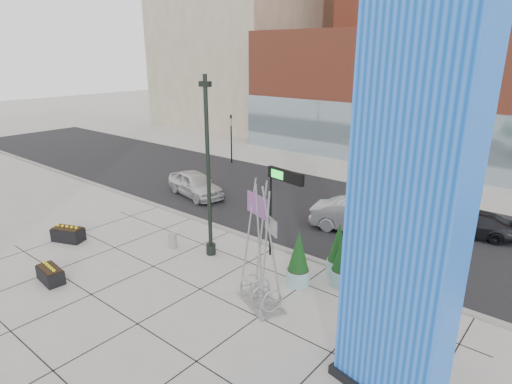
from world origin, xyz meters
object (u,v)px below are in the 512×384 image
Objects in this scene: concrete_bollard at (173,240)px; public_art_sculpture at (261,274)px; overhead_street_sign at (284,182)px; lamp_post at (209,186)px; car_white_west at (195,184)px; blue_pylon at (404,230)px; car_silver_mid at (359,217)px.

public_art_sculpture is at bearing -9.59° from concrete_bollard.
lamp_post is at bearing -140.19° from overhead_street_sign.
car_white_west is at bearing 141.84° from lamp_post.
blue_pylon reaches higher than concrete_bollard.
lamp_post is 3.39m from overhead_street_sign.
blue_pylon is at bearing 10.60° from public_art_sculpture.
blue_pylon reaches higher than lamp_post.
lamp_post reaches higher than concrete_bollard.
blue_pylon is at bearing -24.40° from overhead_street_sign.
public_art_sculpture reaches higher than car_white_west.
public_art_sculpture is at bearing -109.99° from car_white_west.
blue_pylon is 1.24× the size of lamp_post.
blue_pylon is 2.15× the size of car_white_west.
public_art_sculpture is 6.41× the size of concrete_bollard.
blue_pylon is 8.51m from overhead_street_sign.
lamp_post is at bearing 134.86° from car_silver_mid.
public_art_sculpture reaches higher than car_silver_mid.
lamp_post is at bearing 174.44° from blue_pylon.
blue_pylon reaches higher than public_art_sculpture.
blue_pylon is at bearing -104.22° from car_white_west.
lamp_post reaches higher than overhead_street_sign.
concrete_bollard is 0.15× the size of car_silver_mid.
public_art_sculpture is 0.97× the size of car_silver_mid.
overhead_street_sign is (2.92, 1.70, 0.33)m from lamp_post.
overhead_street_sign is at bearing 26.27° from concrete_bollard.
car_white_west is 0.95× the size of car_silver_mid.
car_white_west is at bearing 129.13° from concrete_bollard.
blue_pylon is 6.70m from public_art_sculpture.
public_art_sculpture reaches higher than overhead_street_sign.
concrete_bollard is at bearing -160.32° from lamp_post.
concrete_bollard is 0.16× the size of car_white_west.
public_art_sculpture is at bearing 167.98° from car_silver_mid.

